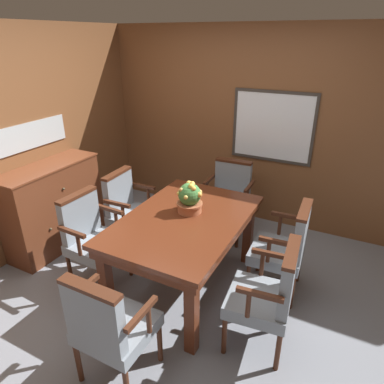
# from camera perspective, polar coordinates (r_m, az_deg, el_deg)

# --- Properties ---
(ground_plane) EXTENTS (14.00, 14.00, 0.00)m
(ground_plane) POSITION_cam_1_polar(r_m,az_deg,el_deg) (3.55, -3.30, -15.85)
(ground_plane) COLOR gray
(wall_back) EXTENTS (7.20, 0.08, 2.45)m
(wall_back) POSITION_cam_1_polar(r_m,az_deg,el_deg) (4.51, 8.37, 10.57)
(wall_back) COLOR brown
(wall_back) RESTS_ON ground_plane
(wall_left) EXTENTS (0.08, 7.20, 2.45)m
(wall_left) POSITION_cam_1_polar(r_m,az_deg,el_deg) (4.15, -26.90, 6.90)
(wall_left) COLOR brown
(wall_left) RESTS_ON ground_plane
(dining_table) EXTENTS (1.04, 1.55, 0.78)m
(dining_table) POSITION_cam_1_polar(r_m,az_deg,el_deg) (3.21, -1.23, -5.90)
(dining_table) COLOR #562614
(dining_table) RESTS_ON ground_plane
(chair_right_far) EXTENTS (0.50, 0.56, 0.94)m
(chair_right_far) POSITION_cam_1_polar(r_m,az_deg,el_deg) (3.34, 15.29, -8.60)
(chair_right_far) COLOR #472314
(chair_right_far) RESTS_ON ground_plane
(chair_head_far) EXTENTS (0.55, 0.49, 0.94)m
(chair_head_far) POSITION_cam_1_polar(r_m,az_deg,el_deg) (4.21, 6.19, -0.57)
(chair_head_far) COLOR #472314
(chair_head_far) RESTS_ON ground_plane
(chair_right_near) EXTENTS (0.52, 0.57, 0.94)m
(chair_right_near) POSITION_cam_1_polar(r_m,az_deg,el_deg) (2.78, 12.71, -16.05)
(chair_right_near) COLOR #472314
(chair_right_near) RESTS_ON ground_plane
(chair_left_far) EXTENTS (0.49, 0.55, 0.94)m
(chair_left_far) POSITION_cam_1_polar(r_m,az_deg,el_deg) (3.95, -10.49, -2.64)
(chair_left_far) COLOR #472314
(chair_left_far) RESTS_ON ground_plane
(chair_head_near) EXTENTS (0.54, 0.48, 0.94)m
(chair_head_near) POSITION_cam_1_polar(r_m,az_deg,el_deg) (2.55, -13.61, -20.65)
(chair_head_near) COLOR #472314
(chair_head_near) RESTS_ON ground_plane
(chair_left_near) EXTENTS (0.50, 0.55, 0.94)m
(chair_left_near) POSITION_cam_1_polar(r_m,az_deg,el_deg) (3.53, -16.44, -6.88)
(chair_left_near) COLOR #472314
(chair_left_near) RESTS_ON ground_plane
(potted_plant) EXTENTS (0.25, 0.25, 0.30)m
(potted_plant) POSITION_cam_1_polar(r_m,az_deg,el_deg) (3.20, -0.39, -1.05)
(potted_plant) COLOR #B2603D
(potted_plant) RESTS_ON dining_table
(sideboard_cabinet) EXTENTS (0.44, 1.19, 1.01)m
(sideboard_cabinet) POSITION_cam_1_polar(r_m,az_deg,el_deg) (4.27, -22.05, -2.22)
(sideboard_cabinet) COLOR brown
(sideboard_cabinet) RESTS_ON ground_plane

